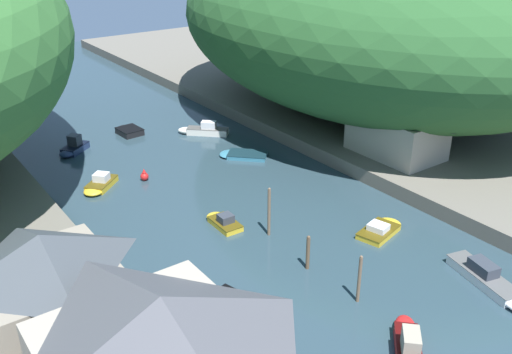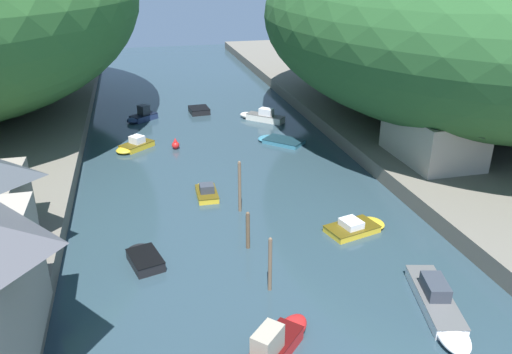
{
  "view_description": "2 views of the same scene",
  "coord_description": "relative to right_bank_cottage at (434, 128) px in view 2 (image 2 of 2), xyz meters",
  "views": [
    {
      "loc": [
        -21.31,
        -5.5,
        20.73
      ],
      "look_at": [
        1.13,
        25.49,
        2.91
      ],
      "focal_mm": 40.0,
      "sensor_mm": 36.0,
      "label": 1
    },
    {
      "loc": [
        -6.37,
        -7.72,
        15.89
      ],
      "look_at": [
        1.13,
        22.76,
        2.16
      ],
      "focal_mm": 35.0,
      "sensor_mm": 36.0,
      "label": 2
    }
  ],
  "objects": [
    {
      "name": "right_bank_cottage",
      "position": [
        0.0,
        0.0,
        0.0
      ],
      "size": [
        5.53,
        8.29,
        4.99
      ],
      "color": "#B2A899",
      "rests_on": "right_bank"
    },
    {
      "name": "mooring_post_middle",
      "position": [
        -16.79,
        -7.79,
        -2.59
      ],
      "size": [
        0.25,
        0.25,
        2.42
      ],
      "color": "brown",
      "rests_on": "water_surface"
    },
    {
      "name": "boat_cabin_cruiser",
      "position": [
        -23.08,
        11.15,
        -3.45
      ],
      "size": [
        3.84,
        3.63,
        1.16
      ],
      "rotation": [
        0.0,
        0.0,
        2.29
      ],
      "color": "gold",
      "rests_on": "water_surface"
    },
    {
      "name": "channel_buoy_near",
      "position": [
        -19.37,
        10.41,
        -3.4
      ],
      "size": [
        0.7,
        0.7,
        1.05
      ],
      "color": "red",
      "rests_on": "water_surface"
    },
    {
      "name": "person_by_boathouse",
      "position": [
        -28.23,
        -9.81,
        -1.59
      ],
      "size": [
        0.29,
        0.42,
        1.69
      ],
      "rotation": [
        0.0,
        0.0,
        1.77
      ],
      "color": "#282D3D",
      "rests_on": "left_bank"
    },
    {
      "name": "boat_small_dinghy",
      "position": [
        -17.67,
        -16.74,
        -3.27
      ],
      "size": [
        4.59,
        4.59,
        1.83
      ],
      "rotation": [
        0.0,
        0.0,
        5.5
      ],
      "color": "red",
      "rests_on": "water_surface"
    },
    {
      "name": "boat_navy_launch",
      "position": [
        -9.74,
        9.82,
        -3.61
      ],
      "size": [
        4.6,
        4.6,
        0.4
      ],
      "rotation": [
        0.0,
        0.0,
        0.79
      ],
      "color": "teal",
      "rests_on": "water_surface"
    },
    {
      "name": "boat_red_skiff",
      "position": [
        -9.57,
        -7.42,
        -3.53
      ],
      "size": [
        4.34,
        2.77,
        0.87
      ],
      "rotation": [
        0.0,
        0.0,
        4.96
      ],
      "color": "gold",
      "rests_on": "water_surface"
    },
    {
      "name": "mooring_post_second",
      "position": [
        -16.61,
        -12.09,
        -2.23
      ],
      "size": [
        0.21,
        0.21,
        3.15
      ],
      "color": "brown",
      "rests_on": "water_surface"
    },
    {
      "name": "boat_open_rowboat",
      "position": [
        -22.93,
        -7.83,
        -3.5
      ],
      "size": [
        2.28,
        3.37,
        0.62
      ],
      "rotation": [
        0.0,
        0.0,
        0.27
      ],
      "color": "black",
      "rests_on": "water_surface"
    },
    {
      "name": "boat_far_right_bank",
      "position": [
        -9.63,
        17.05,
        -3.36
      ],
      "size": [
        4.61,
        4.52,
        1.41
      ],
      "rotation": [
        0.0,
        0.0,
        0.8
      ],
      "color": "silver",
      "rests_on": "water_surface"
    },
    {
      "name": "mooring_post_fourth",
      "position": [
        -16.25,
        -2.98,
        -1.95
      ],
      "size": [
        0.22,
        0.22,
        3.69
      ],
      "color": "brown",
      "rests_on": "water_surface"
    },
    {
      "name": "water_surface",
      "position": [
        -16.1,
        4.84,
        -3.81
      ],
      "size": [
        130.0,
        130.0,
        0.0
      ],
      "primitive_type": "plane",
      "color": "#283D47",
      "rests_on": "ground"
    },
    {
      "name": "boat_far_upstream",
      "position": [
        -15.73,
        21.81,
        -3.49
      ],
      "size": [
        2.26,
        3.27,
        0.64
      ],
      "rotation": [
        0.0,
        0.0,
        0.08
      ],
      "color": "black",
      "rests_on": "water_surface"
    },
    {
      "name": "boat_yellow_tender",
      "position": [
        -18.11,
        0.11,
        -3.5
      ],
      "size": [
        1.53,
        3.44,
        1.01
      ],
      "rotation": [
        0.0,
        0.0,
        6.26
      ],
      "color": "gold",
      "rests_on": "water_surface"
    },
    {
      "name": "hillside_right",
      "position": [
        7.41,
        10.4,
        6.83
      ],
      "size": [
        34.78,
        48.69,
        18.81
      ],
      "color": "#285628",
      "rests_on": "right_bank"
    },
    {
      "name": "right_bank",
      "position": [
        6.31,
        4.84,
        -3.19
      ],
      "size": [
        22.0,
        120.0,
        1.24
      ],
      "color": "#666056",
      "rests_on": "ground"
    },
    {
      "name": "boat_near_quay",
      "position": [
        -22.12,
        19.99,
        -3.33
      ],
      "size": [
        3.64,
        3.28,
        1.62
      ],
      "rotation": [
        0.0,
        0.0,
        2.23
      ],
      "color": "navy",
      "rests_on": "water_surface"
    },
    {
      "name": "boat_white_cruiser",
      "position": [
        -9.1,
        -15.88,
        -3.4
      ],
      "size": [
        3.0,
        6.65,
        1.32
      ],
      "rotation": [
        0.0,
        0.0,
        2.9
      ],
      "color": "white",
      "rests_on": "water_surface"
    }
  ]
}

